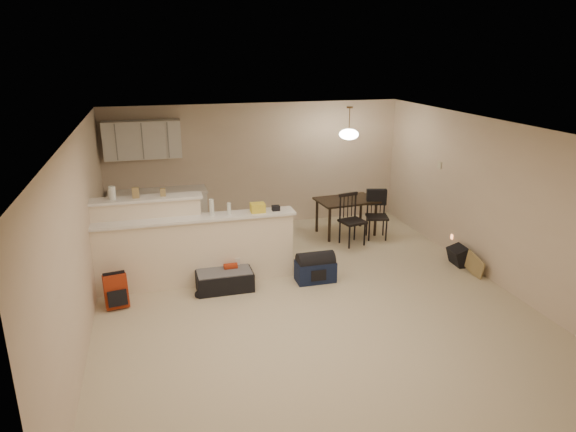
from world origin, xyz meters
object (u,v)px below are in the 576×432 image
object	(u,v)px
pendant_lamp	(349,134)
black_daypack	(459,256)
dining_chair_near	(353,220)
red_backpack	(116,291)
dining_chair_far	(377,216)
suitcase	(224,279)
navy_duffel	(315,271)
dining_table	(346,204)

from	to	relation	value
pendant_lamp	black_daypack	xyz separation A→B (m)	(1.30, -1.96, -1.83)
dining_chair_near	black_daypack	xyz separation A→B (m)	(1.40, -1.38, -0.32)
red_backpack	pendant_lamp	bearing A→B (deg)	15.76
black_daypack	red_backpack	bearing A→B (deg)	93.58
pendant_lamp	dining_chair_near	xyz separation A→B (m)	(-0.10, -0.59, -1.51)
red_backpack	black_daypack	distance (m)	5.55
dining_chair_far	black_daypack	bearing A→B (deg)	-47.59
suitcase	dining_chair_far	bearing A→B (deg)	23.85
dining_chair_far	navy_duffel	bearing A→B (deg)	-123.71
dining_table	dining_chair_near	xyz separation A→B (m)	(-0.10, -0.59, -0.14)
dining_table	red_backpack	world-z (taller)	dining_table
suitcase	dining_table	bearing A→B (deg)	33.81
dining_table	suitcase	distance (m)	3.29
dining_table	dining_chair_near	bearing A→B (deg)	-104.56
dining_chair_near	suitcase	distance (m)	2.89
dining_chair_far	navy_duffel	xyz separation A→B (m)	(-1.74, -1.54, -0.29)
dining_chair_far	suitcase	size ratio (longest dim) A/B	1.08
red_backpack	navy_duffel	bearing A→B (deg)	-8.21
dining_table	dining_chair_far	bearing A→B (deg)	-44.96
red_backpack	dining_chair_near	bearing A→B (deg)	9.40
dining_chair_near	suitcase	size ratio (longest dim) A/B	1.13
dining_chair_far	dining_table	bearing A→B (deg)	154.87
dining_chair_far	suitcase	bearing A→B (deg)	-141.04
black_daypack	pendant_lamp	bearing A→B (deg)	36.54
dining_table	red_backpack	bearing A→B (deg)	-159.74
pendant_lamp	black_daypack	world-z (taller)	pendant_lamp
navy_duffel	dining_chair_near	bearing A→B (deg)	49.48
dining_chair_near	red_backpack	world-z (taller)	dining_chair_near
dining_table	navy_duffel	bearing A→B (deg)	-128.07
pendant_lamp	navy_duffel	xyz separation A→B (m)	(-1.26, -1.94, -1.82)
pendant_lamp	black_daypack	distance (m)	2.98
dining_chair_near	navy_duffel	xyz separation A→B (m)	(-1.16, -1.36, -0.31)
pendant_lamp	navy_duffel	world-z (taller)	pendant_lamp
dining_chair_far	red_backpack	size ratio (longest dim) A/B	1.93
dining_chair_far	navy_duffel	world-z (taller)	dining_chair_far
suitcase	red_backpack	xyz separation A→B (m)	(-1.56, -0.19, 0.09)
pendant_lamp	navy_duffel	distance (m)	2.95
navy_duffel	black_daypack	size ratio (longest dim) A/B	1.73
dining_table	dining_chair_far	xyz separation A→B (m)	(0.48, -0.40, -0.16)
pendant_lamp	suitcase	size ratio (longest dim) A/B	0.73
suitcase	dining_chair_near	bearing A→B (deg)	25.22
black_daypack	dining_table	bearing A→B (deg)	36.54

